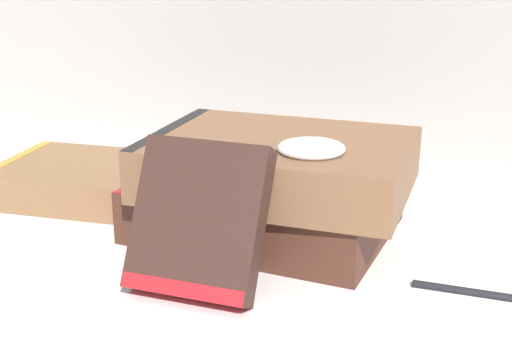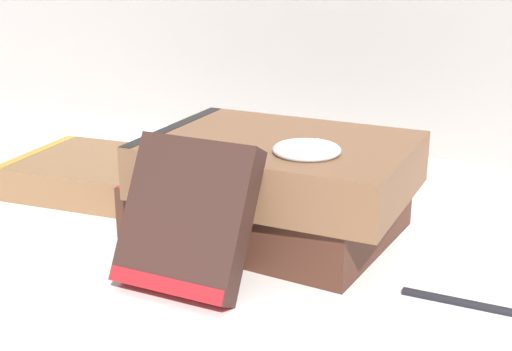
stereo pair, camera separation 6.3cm
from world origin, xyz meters
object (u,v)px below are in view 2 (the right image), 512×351
object	(u,v)px
book_side_left	(102,174)
reading_glasses	(304,175)
book_flat_bottom	(262,206)
book_flat_top	(274,164)
pocket_watch	(306,151)
book_leaning_front	(186,223)
fountain_pen	(483,303)

from	to	relation	value
book_side_left	reading_glasses	xyz separation A→B (m)	(0.18, 0.14, -0.02)
book_flat_bottom	book_flat_top	size ratio (longest dim) A/B	1.03
book_flat_bottom	pocket_watch	bearing A→B (deg)	-33.76
book_leaning_front	pocket_watch	xyz separation A→B (m)	(0.07, 0.08, 0.04)
pocket_watch	reading_glasses	distance (m)	0.25
book_flat_bottom	pocket_watch	xyz separation A→B (m)	(0.06, -0.05, 0.07)
pocket_watch	fountain_pen	size ratio (longest dim) A/B	0.49
book_flat_bottom	fountain_pen	bearing A→B (deg)	-13.34
book_leaning_front	fountain_pen	size ratio (longest dim) A/B	0.96
book_leaning_front	pocket_watch	distance (m)	0.12
book_side_left	book_leaning_front	distance (m)	0.26
book_leaning_front	book_side_left	bearing A→B (deg)	142.43
book_flat_top	book_flat_bottom	bearing A→B (deg)	142.06
book_side_left	book_leaning_front	size ratio (longest dim) A/B	1.72
book_flat_top	book_leaning_front	xyz separation A→B (m)	(-0.02, -0.12, -0.02)
book_flat_top	pocket_watch	distance (m)	0.06
book_flat_bottom	reading_glasses	world-z (taller)	book_flat_bottom
book_flat_top	book_side_left	distance (m)	0.24
book_flat_top	book_side_left	xyz separation A→B (m)	(-0.23, 0.04, -0.05)
book_flat_bottom	book_side_left	size ratio (longest dim) A/B	1.17
book_flat_top	book_leaning_front	distance (m)	0.12
book_flat_bottom	book_side_left	xyz separation A→B (m)	(-0.21, 0.03, -0.01)
book_leaning_front	fountain_pen	world-z (taller)	book_leaning_front
book_flat_top	book_side_left	bearing A→B (deg)	169.27
book_flat_top	pocket_watch	size ratio (longest dim) A/B	3.84
book_flat_top	fountain_pen	bearing A→B (deg)	-15.66
book_flat_bottom	book_leaning_front	distance (m)	0.13
book_flat_bottom	book_side_left	world-z (taller)	book_flat_bottom
reading_glasses	book_flat_top	bearing A→B (deg)	-56.28
book_flat_bottom	fountain_pen	size ratio (longest dim) A/B	1.94
book_flat_bottom	book_leaning_front	world-z (taller)	book_leaning_front
pocket_watch	book_flat_top	bearing A→B (deg)	142.22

